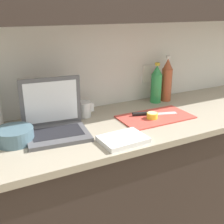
# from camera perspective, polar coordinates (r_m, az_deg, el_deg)

# --- Properties ---
(counter_unit) EXTENTS (2.05, 0.63, 0.89)m
(counter_unit) POSITION_cam_1_polar(r_m,az_deg,el_deg) (1.91, 8.41, -12.84)
(counter_unit) COLOR #332823
(counter_unit) RESTS_ON ground_plane
(laptop) EXTENTS (0.34, 0.29, 0.27)m
(laptop) POSITION_cam_1_polar(r_m,az_deg,el_deg) (1.47, -11.56, -1.72)
(laptop) COLOR #515156
(laptop) RESTS_ON counter_unit
(cutting_board) EXTENTS (0.43, 0.24, 0.01)m
(cutting_board) POSITION_cam_1_polar(r_m,az_deg,el_deg) (1.68, 8.80, -1.01)
(cutting_board) COLOR #D1473D
(cutting_board) RESTS_ON counter_unit
(knife) EXTENTS (0.27, 0.10, 0.02)m
(knife) POSITION_cam_1_polar(r_m,az_deg,el_deg) (1.68, 7.13, -0.33)
(knife) COLOR silver
(knife) RESTS_ON cutting_board
(lemon_half_cut) EXTENTS (0.06, 0.06, 0.03)m
(lemon_half_cut) POSITION_cam_1_polar(r_m,az_deg,el_deg) (1.64, 8.17, -0.71)
(lemon_half_cut) COLOR yellow
(lemon_half_cut) RESTS_ON cutting_board
(bottle_green_soda) EXTENTS (0.07, 0.07, 0.31)m
(bottle_green_soda) POSITION_cam_1_polar(r_m,az_deg,el_deg) (1.96, 11.07, 6.32)
(bottle_green_soda) COLOR #A34C2D
(bottle_green_soda) RESTS_ON counter_unit
(bottle_oil_tall) EXTENTS (0.07, 0.07, 0.27)m
(bottle_oil_tall) POSITION_cam_1_polar(r_m,az_deg,el_deg) (1.92, 8.99, 5.54)
(bottle_oil_tall) COLOR #2D934C
(bottle_oil_tall) RESTS_ON counter_unit
(measuring_cup) EXTENTS (0.10, 0.08, 0.09)m
(measuring_cup) POSITION_cam_1_polar(r_m,az_deg,el_deg) (1.67, -5.64, 0.57)
(measuring_cup) COLOR silver
(measuring_cup) RESTS_ON counter_unit
(bowl_white) EXTENTS (0.18, 0.18, 0.07)m
(bowl_white) POSITION_cam_1_polar(r_m,az_deg,el_deg) (1.42, -19.19, -4.55)
(bowl_white) COLOR slate
(bowl_white) RESTS_ON counter_unit
(dish_towel) EXTENTS (0.23, 0.17, 0.02)m
(dish_towel) POSITION_cam_1_polar(r_m,az_deg,el_deg) (1.36, 2.27, -5.57)
(dish_towel) COLOR white
(dish_towel) RESTS_ON counter_unit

